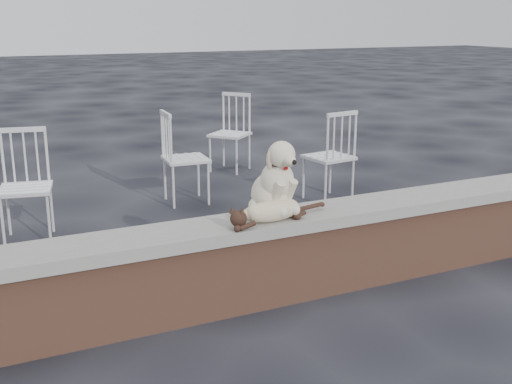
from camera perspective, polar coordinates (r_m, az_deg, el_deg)
name	(u,v)px	position (r m, az deg, el deg)	size (l,w,h in m)	color
ground	(273,298)	(4.37, 1.54, -9.48)	(60.00, 60.00, 0.00)	black
brick_wall	(273,263)	(4.27, 1.56, -6.43)	(6.00, 0.30, 0.50)	brown
capstone	(274,222)	(4.17, 1.59, -2.73)	(6.20, 0.40, 0.08)	slate
dog	(272,176)	(4.15, 1.43, 1.46)	(0.34, 0.44, 0.51)	beige
cat	(271,210)	(4.03, 1.37, -1.61)	(0.91, 0.22, 0.15)	#C0B089
chair_d	(230,133)	(7.81, -2.38, 5.32)	(0.56, 0.56, 0.94)	white
chair_e	(186,157)	(6.47, -6.33, 3.12)	(0.56, 0.56, 0.94)	white
chair_b	(25,187)	(5.64, -20.00, 0.44)	(0.56, 0.56, 0.94)	white
chair_c	(329,155)	(6.56, 6.54, 3.29)	(0.56, 0.56, 0.94)	white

